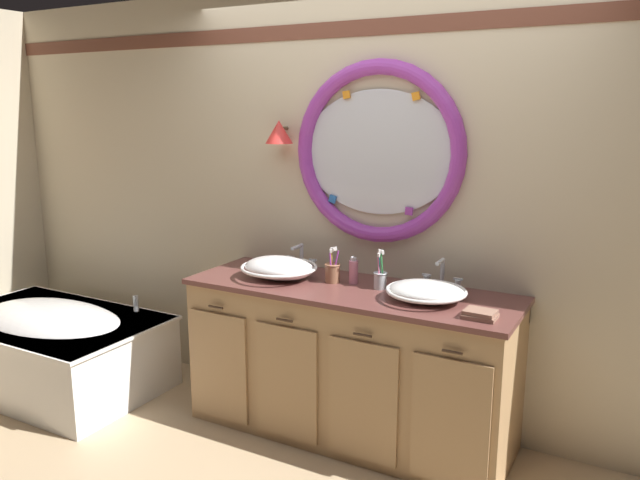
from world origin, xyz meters
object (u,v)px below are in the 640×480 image
Objects in this scene: soap_dispenser at (353,271)px; folded_hand_towel at (480,314)px; sink_basin_right at (426,291)px; bathtub at (52,344)px; sink_basin_left at (279,268)px; toothbrush_holder_right at (380,279)px; toothbrush_holder_left at (332,272)px.

folded_hand_towel is at bearing -17.46° from soap_dispenser.
folded_hand_towel is at bearing -23.96° from sink_basin_right.
folded_hand_towel reaches higher than bathtub.
soap_dispenser is at bearing 162.54° from folded_hand_towel.
sink_basin_left is 0.91m from sink_basin_right.
sink_basin_left is (1.60, 0.38, 0.65)m from bathtub.
sink_basin_left is 0.62m from toothbrush_holder_right.
toothbrush_holder_left is at bearing 13.34° from bathtub.
toothbrush_holder_left is (-0.59, 0.07, 0.01)m from sink_basin_right.
toothbrush_holder_right is (0.61, 0.09, -0.01)m from sink_basin_left.
toothbrush_holder_right is at bearing 2.19° from toothbrush_holder_left.
soap_dispenser reaches higher than sink_basin_right.
toothbrush_holder_right is (-0.30, 0.09, 0.01)m from sink_basin_right.
toothbrush_holder_left is 0.30m from toothbrush_holder_right.
sink_basin_left is 2.05× the size of toothbrush_holder_right.
soap_dispenser is (0.44, 0.11, 0.01)m from sink_basin_left.
soap_dispenser reaches higher than folded_hand_towel.
sink_basin_right is at bearing 8.63° from bathtub.
sink_basin_left reaches higher than folded_hand_towel.
folded_hand_towel is (1.24, -0.14, -0.04)m from sink_basin_left.
sink_basin_right is at bearing -12.74° from soap_dispenser.
bathtub is at bearing -166.66° from toothbrush_holder_left.
sink_basin_left is at bearing -172.07° from toothbrush_holder_right.
toothbrush_holder_right reaches higher than sink_basin_right.
soap_dispenser is 1.04× the size of folded_hand_towel.
sink_basin_right is at bearing -0.00° from sink_basin_left.
toothbrush_holder_right reaches higher than folded_hand_towel.
folded_hand_towel is (0.62, -0.23, -0.04)m from toothbrush_holder_right.
sink_basin_right is 1.91× the size of toothbrush_holder_right.
toothbrush_holder_left is at bearing 172.87° from sink_basin_right.
sink_basin_right reaches higher than bathtub.
bathtub is 2.91m from folded_hand_towel.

